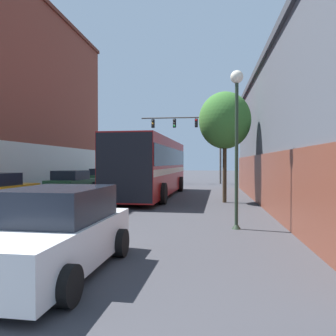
{
  "coord_description": "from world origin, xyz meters",
  "views": [
    {
      "loc": [
        5.22,
        -2.63,
        1.93
      ],
      "look_at": [
        3.01,
        14.5,
        1.65
      ],
      "focal_mm": 35.0,
      "sensor_mm": 36.0,
      "label": 1
    }
  ],
  "objects_px": {
    "traffic_signal_gantry": "(194,132)",
    "bus": "(152,165)",
    "street_lamp": "(237,127)",
    "hatchback_foreground": "(53,233)",
    "parked_car_left_mid": "(103,177)",
    "parked_car_left_far": "(72,182)",
    "street_tree_near": "(225,121)"
  },
  "relations": [
    {
      "from": "bus",
      "to": "parked_car_left_mid",
      "type": "relative_size",
      "value": 2.45
    },
    {
      "from": "parked_car_left_far",
      "to": "street_lamp",
      "type": "distance_m",
      "value": 14.74
    },
    {
      "from": "parked_car_left_mid",
      "to": "street_tree_near",
      "type": "distance_m",
      "value": 16.21
    },
    {
      "from": "parked_car_left_mid",
      "to": "parked_car_left_far",
      "type": "relative_size",
      "value": 1.14
    },
    {
      "from": "bus",
      "to": "hatchback_foreground",
      "type": "distance_m",
      "value": 13.11
    },
    {
      "from": "street_lamp",
      "to": "parked_car_left_mid",
      "type": "bearing_deg",
      "value": 118.84
    },
    {
      "from": "parked_car_left_mid",
      "to": "traffic_signal_gantry",
      "type": "relative_size",
      "value": 0.6
    },
    {
      "from": "traffic_signal_gantry",
      "to": "bus",
      "type": "bearing_deg",
      "value": -98.43
    },
    {
      "from": "hatchback_foreground",
      "to": "parked_car_left_mid",
      "type": "xyz_separation_m",
      "value": [
        -6.76,
        22.87,
        -0.02
      ]
    },
    {
      "from": "hatchback_foreground",
      "to": "street_tree_near",
      "type": "height_order",
      "value": "street_tree_near"
    },
    {
      "from": "street_tree_near",
      "to": "street_lamp",
      "type": "bearing_deg",
      "value": -89.44
    },
    {
      "from": "bus",
      "to": "parked_car_left_mid",
      "type": "bearing_deg",
      "value": 33.75
    },
    {
      "from": "bus",
      "to": "street_lamp",
      "type": "height_order",
      "value": "street_lamp"
    },
    {
      "from": "bus",
      "to": "parked_car_left_mid",
      "type": "height_order",
      "value": "bus"
    },
    {
      "from": "parked_car_left_far",
      "to": "bus",
      "type": "bearing_deg",
      "value": -103.97
    },
    {
      "from": "hatchback_foreground",
      "to": "street_lamp",
      "type": "distance_m",
      "value": 5.96
    },
    {
      "from": "bus",
      "to": "traffic_signal_gantry",
      "type": "xyz_separation_m",
      "value": [
        1.8,
        12.14,
        2.98
      ]
    },
    {
      "from": "parked_car_left_far",
      "to": "traffic_signal_gantry",
      "type": "distance_m",
      "value": 13.25
    },
    {
      "from": "hatchback_foreground",
      "to": "street_lamp",
      "type": "xyz_separation_m",
      "value": [
        3.48,
        4.27,
        2.28
      ]
    },
    {
      "from": "bus",
      "to": "traffic_signal_gantry",
      "type": "height_order",
      "value": "traffic_signal_gantry"
    },
    {
      "from": "street_lamp",
      "to": "parked_car_left_far",
      "type": "bearing_deg",
      "value": 132.18
    },
    {
      "from": "parked_car_left_far",
      "to": "street_lamp",
      "type": "xyz_separation_m",
      "value": [
        9.78,
        -10.79,
        2.3
      ]
    },
    {
      "from": "bus",
      "to": "street_tree_near",
      "type": "bearing_deg",
      "value": -118.73
    },
    {
      "from": "parked_car_left_mid",
      "to": "traffic_signal_gantry",
      "type": "height_order",
      "value": "traffic_signal_gantry"
    },
    {
      "from": "traffic_signal_gantry",
      "to": "hatchback_foreground",
      "type": "bearing_deg",
      "value": -92.72
    },
    {
      "from": "parked_car_left_far",
      "to": "traffic_signal_gantry",
      "type": "height_order",
      "value": "traffic_signal_gantry"
    },
    {
      "from": "hatchback_foreground",
      "to": "parked_car_left_mid",
      "type": "height_order",
      "value": "hatchback_foreground"
    },
    {
      "from": "parked_car_left_mid",
      "to": "parked_car_left_far",
      "type": "distance_m",
      "value": 7.82
    },
    {
      "from": "parked_car_left_mid",
      "to": "parked_car_left_far",
      "type": "height_order",
      "value": "parked_car_left_far"
    },
    {
      "from": "hatchback_foreground",
      "to": "parked_car_left_far",
      "type": "distance_m",
      "value": 16.32
    },
    {
      "from": "hatchback_foreground",
      "to": "traffic_signal_gantry",
      "type": "xyz_separation_m",
      "value": [
        1.2,
        25.18,
        4.11
      ]
    },
    {
      "from": "parked_car_left_mid",
      "to": "traffic_signal_gantry",
      "type": "bearing_deg",
      "value": -68.09
    }
  ]
}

